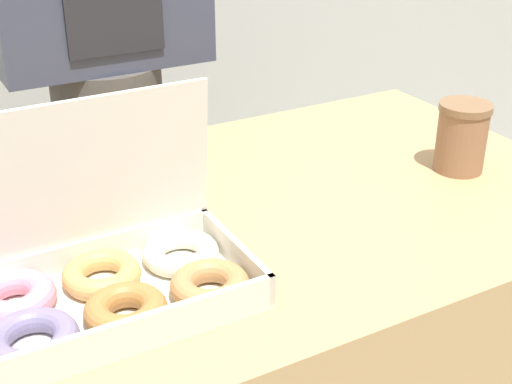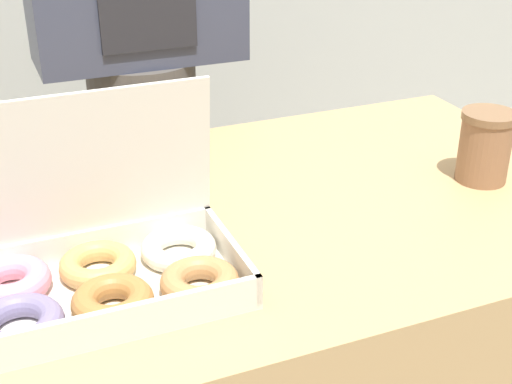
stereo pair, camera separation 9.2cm
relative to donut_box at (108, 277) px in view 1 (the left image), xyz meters
name	(u,v)px [view 1 (the left image)]	position (x,y,z in m)	size (l,w,h in m)	color
donut_box	(108,277)	(0.00, 0.00, 0.00)	(0.34, 0.22, 0.23)	silver
coffee_cup	(462,137)	(0.63, 0.08, 0.02)	(0.09, 0.09, 0.12)	#8C6042
person_customer	(101,32)	(0.23, 0.70, 0.11)	(0.42, 0.24, 1.63)	#4C4742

